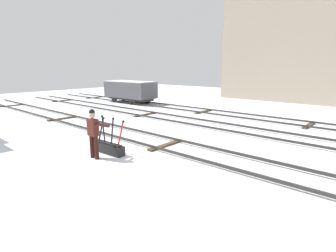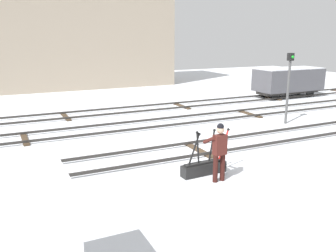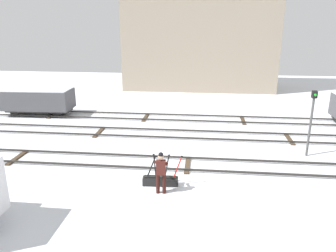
# 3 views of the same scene
# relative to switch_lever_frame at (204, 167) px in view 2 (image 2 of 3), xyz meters

# --- Properties ---
(ground_plane) EXTENTS (60.00, 60.00, 0.00)m
(ground_plane) POSITION_rel_switch_lever_frame_xyz_m (1.04, 2.12, -0.25)
(ground_plane) COLOR silver
(track_main_line) EXTENTS (44.00, 1.94, 0.18)m
(track_main_line) POSITION_rel_switch_lever_frame_xyz_m (1.04, 2.12, -0.14)
(track_main_line) COLOR #2D2B28
(track_main_line) RESTS_ON ground_plane
(track_siding_near) EXTENTS (44.00, 1.94, 0.18)m
(track_siding_near) POSITION_rel_switch_lever_frame_xyz_m (1.04, 6.55, -0.14)
(track_siding_near) COLOR #2D2B28
(track_siding_near) RESTS_ON ground_plane
(track_siding_far) EXTENTS (44.00, 1.94, 0.18)m
(track_siding_far) POSITION_rel_switch_lever_frame_xyz_m (1.04, 10.22, -0.14)
(track_siding_far) COLOR #2D2B28
(track_siding_far) RESTS_ON ground_plane
(switch_lever_frame) EXTENTS (1.72, 0.43, 1.45)m
(switch_lever_frame) POSITION_rel_switch_lever_frame_xyz_m (0.00, 0.00, 0.00)
(switch_lever_frame) COLOR black
(switch_lever_frame) RESTS_ON ground_plane
(rail_worker) EXTENTS (0.55, 0.69, 1.80)m
(rail_worker) POSITION_rel_switch_lever_frame_xyz_m (0.11, -0.66, 0.77)
(rail_worker) COLOR #351511
(rail_worker) RESTS_ON ground_plane
(signal_post) EXTENTS (0.24, 0.32, 3.47)m
(signal_post) POSITION_rel_switch_lever_frame_xyz_m (7.21, 4.10, 1.90)
(signal_post) COLOR #4C4C4C
(signal_post) RESTS_ON ground_plane
(apartment_building) EXTENTS (15.57, 6.32, 12.32)m
(apartment_building) POSITION_rel_switch_lever_frame_xyz_m (1.11, 22.78, 5.92)
(apartment_building) COLOR gray
(apartment_building) RESTS_ON ground_plane
(freight_car_far_end) EXTENTS (4.92, 2.08, 2.06)m
(freight_car_far_end) POSITION_rel_switch_lever_frame_xyz_m (13.08, 10.22, 0.96)
(freight_car_far_end) COLOR #2D2B28
(freight_car_far_end) RESTS_ON ground_plane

